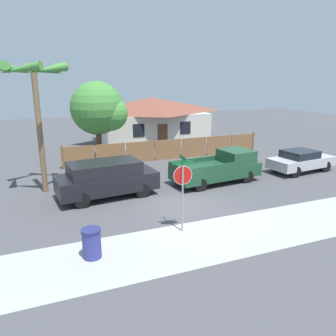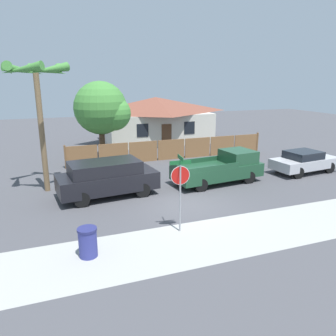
{
  "view_description": "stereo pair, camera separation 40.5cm",
  "coord_description": "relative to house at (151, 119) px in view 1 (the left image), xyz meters",
  "views": [
    {
      "loc": [
        -6.23,
        -13.25,
        5.76
      ],
      "look_at": [
        -0.53,
        0.88,
        1.6
      ],
      "focal_mm": 35.0,
      "sensor_mm": 36.0,
      "label": 1
    },
    {
      "loc": [
        -5.85,
        -13.4,
        5.76
      ],
      "look_at": [
        -0.53,
        0.88,
        1.6
      ],
      "focal_mm": 35.0,
      "sensor_mm": 36.0,
      "label": 2
    }
  ],
  "objects": [
    {
      "name": "ground_plane",
      "position": [
        -3.84,
        -15.91,
        -2.14
      ],
      "size": [
        80.0,
        80.0,
        0.0
      ],
      "primitive_type": "plane",
      "color": "#47474C"
    },
    {
      "name": "sidewalk_strip",
      "position": [
        -3.84,
        -19.51,
        -2.14
      ],
      "size": [
        36.0,
        3.2,
        0.01
      ],
      "color": "#A3A39E",
      "rests_on": "ground"
    },
    {
      "name": "wooden_fence",
      "position": [
        -1.24,
        -7.3,
        -1.4
      ],
      "size": [
        15.07,
        0.12,
        1.58
      ],
      "color": "brown",
      "rests_on": "ground"
    },
    {
      "name": "house",
      "position": [
        0.0,
        0.0,
        0.0
      ],
      "size": [
        10.33,
        6.32,
        4.14
      ],
      "color": "beige",
      "rests_on": "ground"
    },
    {
      "name": "oak_tree",
      "position": [
        -5.9,
        -6.29,
        1.58
      ],
      "size": [
        3.83,
        3.65,
        5.64
      ],
      "color": "brown",
      "rests_on": "ground"
    },
    {
      "name": "palm_tree",
      "position": [
        -9.95,
        -11.57,
        3.52
      ],
      "size": [
        3.19,
        3.42,
        6.55
      ],
      "color": "brown",
      "rests_on": "ground"
    },
    {
      "name": "red_suv",
      "position": [
        -7.08,
        -13.54,
        -1.15
      ],
      "size": [
        5.07,
        2.53,
        1.83
      ],
      "rotation": [
        0.0,
        0.0,
        0.1
      ],
      "color": "black",
      "rests_on": "ground"
    },
    {
      "name": "orange_pickup",
      "position": [
        -0.57,
        -13.52,
        -1.29
      ],
      "size": [
        5.32,
        2.44,
        1.78
      ],
      "rotation": [
        0.0,
        0.0,
        0.1
      ],
      "color": "#1E472D",
      "rests_on": "ground"
    },
    {
      "name": "parked_sedan",
      "position": [
        5.36,
        -13.55,
        -1.4
      ],
      "size": [
        4.52,
        2.25,
        1.4
      ],
      "rotation": [
        0.0,
        0.0,
        0.1
      ],
      "color": "#B7B7BC",
      "rests_on": "ground"
    },
    {
      "name": "stop_sign",
      "position": [
        -5.17,
        -18.48,
        -0.11
      ],
      "size": [
        0.82,
        0.74,
        3.02
      ],
      "rotation": [
        0.0,
        0.0,
        -0.12
      ],
      "color": "gray",
      "rests_on": "ground"
    },
    {
      "name": "trash_bin",
      "position": [
        -8.76,
        -19.16,
        -1.62
      ],
      "size": [
        0.65,
        0.65,
        1.02
      ],
      "color": "navy",
      "rests_on": "ground"
    }
  ]
}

